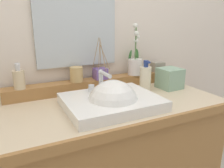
# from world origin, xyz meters

# --- Properties ---
(wall_back) EXTENTS (2.94, 0.20, 2.62)m
(wall_back) POSITION_xyz_m (0.00, 0.40, 1.31)
(wall_back) COLOR beige
(wall_back) RESTS_ON ground
(vanity_cabinet) EXTENTS (1.13, 0.60, 0.85)m
(vanity_cabinet) POSITION_xyz_m (0.00, -0.00, 0.42)
(vanity_cabinet) COLOR #A16E3C
(vanity_cabinet) RESTS_ON ground
(back_ledge) EXTENTS (1.07, 0.09, 0.07)m
(back_ledge) POSITION_xyz_m (0.00, 0.23, 0.88)
(back_ledge) COLOR #A16E3C
(back_ledge) RESTS_ON vanity_cabinet
(sink_basin) EXTENTS (0.45, 0.36, 0.28)m
(sink_basin) POSITION_xyz_m (-0.04, -0.08, 0.86)
(sink_basin) COLOR white
(sink_basin) RESTS_ON vanity_cabinet
(potted_plant) EXTENTS (0.10, 0.10, 0.33)m
(potted_plant) POSITION_xyz_m (0.27, 0.22, 0.99)
(potted_plant) COLOR silver
(potted_plant) RESTS_ON back_ledge
(soap_dispenser) EXTENTS (0.06, 0.06, 0.14)m
(soap_dispenser) POSITION_xyz_m (-0.44, 0.22, 0.97)
(soap_dispenser) COLOR beige
(soap_dispenser) RESTS_ON back_ledge
(tumbler_cup) EXTENTS (0.08, 0.08, 0.09)m
(tumbler_cup) POSITION_xyz_m (-0.13, 0.22, 0.95)
(tumbler_cup) COLOR tan
(tumbler_cup) RESTS_ON back_ledge
(reed_diffuser) EXTENTS (0.10, 0.10, 0.25)m
(reed_diffuser) POSITION_xyz_m (0.02, 0.22, 0.95)
(reed_diffuser) COLOR #70529C
(reed_diffuser) RESTS_ON back_ledge
(trinket_box) EXTENTS (0.09, 0.07, 0.07)m
(trinket_box) POSITION_xyz_m (0.46, 0.23, 0.94)
(trinket_box) COLOR gray
(trinket_box) RESTS_ON back_ledge
(lotion_bottle) EXTENTS (0.07, 0.07, 0.19)m
(lotion_bottle) POSITION_xyz_m (0.25, 0.08, 0.92)
(lotion_bottle) COLOR beige
(lotion_bottle) RESTS_ON vanity_cabinet
(tissue_box) EXTENTS (0.14, 0.14, 0.13)m
(tissue_box) POSITION_xyz_m (0.42, 0.05, 0.91)
(tissue_box) COLOR #87AC90
(tissue_box) RESTS_ON vanity_cabinet
(mirror) EXTENTS (0.48, 0.02, 0.59)m
(mirror) POSITION_xyz_m (-0.09, 0.29, 1.29)
(mirror) COLOR silver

